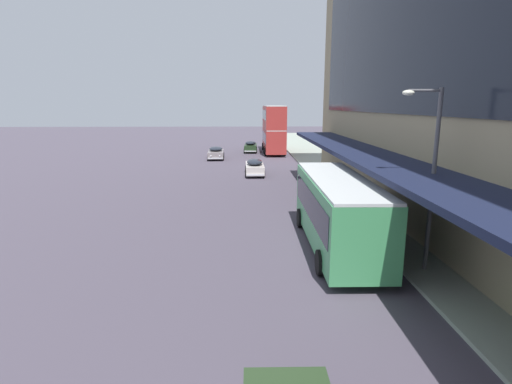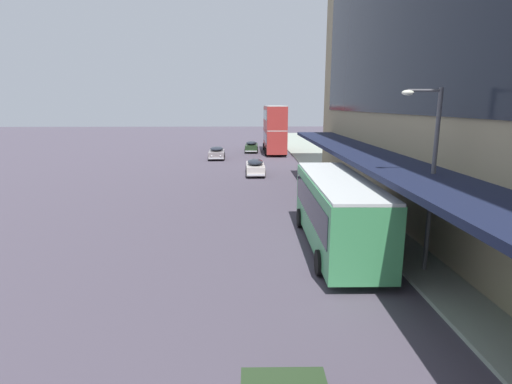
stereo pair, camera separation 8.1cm
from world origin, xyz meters
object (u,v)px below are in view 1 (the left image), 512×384
at_px(sedan_trailing_near, 251,147).
at_px(street_lamp, 430,168).
at_px(transit_bus_kerbside_front, 337,208).
at_px(transit_bus_kerbside_rear, 274,128).
at_px(sedan_trailing_mid, 255,167).
at_px(sedan_lead_mid, 216,153).

bearing_deg(sedan_trailing_near, street_lamp, -81.68).
relative_size(transit_bus_kerbside_front, sedan_trailing_near, 2.25).
xyz_separation_m(transit_bus_kerbside_front, street_lamp, (2.71, -2.85, 2.29)).
height_order(transit_bus_kerbside_front, transit_bus_kerbside_rear, transit_bus_kerbside_rear).
bearing_deg(sedan_trailing_near, sedan_trailing_mid, -89.79).
bearing_deg(transit_bus_kerbside_front, sedan_lead_mid, 103.72).
bearing_deg(sedan_lead_mid, sedan_trailing_near, 57.39).
xyz_separation_m(transit_bus_kerbside_rear, sedan_trailing_near, (-3.11, 0.66, -2.64)).
relative_size(transit_bus_kerbside_rear, sedan_trailing_mid, 2.21).
bearing_deg(sedan_lead_mid, transit_bus_kerbside_front, -76.28).
height_order(sedan_trailing_near, street_lamp, street_lamp).
xyz_separation_m(sedan_trailing_near, street_lamp, (5.97, -40.79, 3.40)).
xyz_separation_m(sedan_trailing_mid, sedan_lead_mid, (-4.41, 11.37, -0.01)).
xyz_separation_m(transit_bus_kerbside_rear, sedan_lead_mid, (-7.46, -6.14, -2.67)).
distance_m(transit_bus_kerbside_front, sedan_trailing_near, 38.10).
bearing_deg(sedan_lead_mid, sedan_trailing_mid, -68.78).
distance_m(sedan_trailing_mid, sedan_lead_mid, 12.19).
relative_size(sedan_lead_mid, sedan_trailing_near, 1.11).
height_order(transit_bus_kerbside_rear, sedan_trailing_mid, transit_bus_kerbside_rear).
relative_size(sedan_trailing_mid, sedan_lead_mid, 1.01).
bearing_deg(transit_bus_kerbside_rear, street_lamp, -85.93).
bearing_deg(sedan_trailing_mid, transit_bus_kerbside_front, -80.83).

